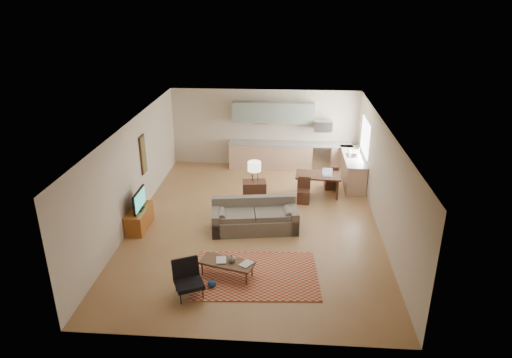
# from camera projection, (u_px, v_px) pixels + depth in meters

# --- Properties ---
(room) EXTENTS (9.00, 9.00, 9.00)m
(room) POSITION_uv_depth(u_px,v_px,m) (255.00, 176.00, 11.79)
(room) COLOR olive
(room) RESTS_ON ground
(kitchen_counter_back) EXTENTS (4.26, 0.64, 0.92)m
(kitchen_counter_back) POSITION_uv_depth(u_px,v_px,m) (290.00, 156.00, 15.92)
(kitchen_counter_back) COLOR tan
(kitchen_counter_back) RESTS_ON ground
(kitchen_counter_right) EXTENTS (0.64, 2.26, 0.92)m
(kitchen_counter_right) POSITION_uv_depth(u_px,v_px,m) (353.00, 169.00, 14.70)
(kitchen_counter_right) COLOR tan
(kitchen_counter_right) RESTS_ON ground
(kitchen_range) EXTENTS (0.62, 0.62, 0.90)m
(kitchen_range) POSITION_uv_depth(u_px,v_px,m) (321.00, 157.00, 15.85)
(kitchen_range) COLOR #A5A8AD
(kitchen_range) RESTS_ON ground
(kitchen_microwave) EXTENTS (0.62, 0.40, 0.35)m
(kitchen_microwave) POSITION_uv_depth(u_px,v_px,m) (323.00, 126.00, 15.45)
(kitchen_microwave) COLOR #A5A8AD
(kitchen_microwave) RESTS_ON room
(upper_cabinets) EXTENTS (2.80, 0.34, 0.70)m
(upper_cabinets) POSITION_uv_depth(u_px,v_px,m) (273.00, 113.00, 15.53)
(upper_cabinets) COLOR gray
(upper_cabinets) RESTS_ON room
(window_right) EXTENTS (0.02, 1.40, 1.05)m
(window_right) POSITION_uv_depth(u_px,v_px,m) (365.00, 137.00, 14.26)
(window_right) COLOR white
(window_right) RESTS_ON room
(wall_art_left) EXTENTS (0.06, 0.42, 1.10)m
(wall_art_left) POSITION_uv_depth(u_px,v_px,m) (143.00, 154.00, 12.76)
(wall_art_left) COLOR brown
(wall_art_left) RESTS_ON room
(triptych) EXTENTS (1.70, 0.04, 0.50)m
(triptych) POSITION_uv_depth(u_px,v_px,m) (262.00, 117.00, 15.76)
(triptych) COLOR beige
(triptych) RESTS_ON room
(rug) EXTENTS (2.82, 2.04, 0.02)m
(rug) POSITION_uv_depth(u_px,v_px,m) (256.00, 275.00, 10.03)
(rug) COLOR maroon
(rug) RESTS_ON floor
(sofa) EXTENTS (2.43, 1.33, 0.80)m
(sofa) POSITION_uv_depth(u_px,v_px,m) (255.00, 216.00, 11.79)
(sofa) COLOR #5E564A
(sofa) RESTS_ON floor
(coffee_table) EXTENTS (1.27, 0.78, 0.36)m
(coffee_table) POSITION_uv_depth(u_px,v_px,m) (227.00, 269.00, 9.95)
(coffee_table) COLOR #482D1B
(coffee_table) RESTS_ON floor
(book_a) EXTENTS (0.30, 0.35, 0.03)m
(book_a) POSITION_uv_depth(u_px,v_px,m) (216.00, 260.00, 9.91)
(book_a) COLOR maroon
(book_a) RESTS_ON coffee_table
(book_b) EXTENTS (0.49, 0.50, 0.02)m
(book_b) POSITION_uv_depth(u_px,v_px,m) (243.00, 262.00, 9.85)
(book_b) COLOR navy
(book_b) RESTS_ON coffee_table
(vase) EXTENTS (0.24, 0.24, 0.18)m
(vase) POSITION_uv_depth(u_px,v_px,m) (232.00, 258.00, 9.86)
(vase) COLOR black
(vase) RESTS_ON coffee_table
(armchair) EXTENTS (0.85, 0.85, 0.73)m
(armchair) POSITION_uv_depth(u_px,v_px,m) (189.00, 280.00, 9.24)
(armchair) COLOR black
(armchair) RESTS_ON floor
(tv_credenza) EXTENTS (0.44, 1.15, 0.53)m
(tv_credenza) POSITION_uv_depth(u_px,v_px,m) (139.00, 218.00, 11.95)
(tv_credenza) COLOR brown
(tv_credenza) RESTS_ON floor
(tv) EXTENTS (0.09, 0.89, 0.53)m
(tv) POSITION_uv_depth(u_px,v_px,m) (139.00, 200.00, 11.75)
(tv) COLOR black
(tv) RESTS_ON tv_credenza
(console_table) EXTENTS (0.71, 0.52, 0.77)m
(console_table) POSITION_uv_depth(u_px,v_px,m) (254.00, 194.00, 13.11)
(console_table) COLOR #341D13
(console_table) RESTS_ON floor
(table_lamp) EXTENTS (0.41, 0.41, 0.62)m
(table_lamp) POSITION_uv_depth(u_px,v_px,m) (254.00, 171.00, 12.85)
(table_lamp) COLOR beige
(table_lamp) RESTS_ON console_table
(dining_table) EXTENTS (1.39, 0.86, 0.68)m
(dining_table) POSITION_uv_depth(u_px,v_px,m) (318.00, 185.00, 13.83)
(dining_table) COLOR #341D13
(dining_table) RESTS_ON floor
(dining_chair_near) EXTENTS (0.39, 0.41, 0.76)m
(dining_chair_near) POSITION_uv_depth(u_px,v_px,m) (304.00, 191.00, 13.34)
(dining_chair_near) COLOR #341D13
(dining_chair_near) RESTS_ON floor
(dining_chair_far) EXTENTS (0.39, 0.41, 0.79)m
(dining_chair_far) POSITION_uv_depth(u_px,v_px,m) (331.00, 177.00, 14.29)
(dining_chair_far) COLOR #341D13
(dining_chair_far) RESTS_ON floor
(laptop) EXTENTS (0.29, 0.22, 0.21)m
(laptop) POSITION_uv_depth(u_px,v_px,m) (328.00, 172.00, 13.56)
(laptop) COLOR #A5A8AD
(laptop) RESTS_ON dining_table
(soap_bottle) EXTENTS (0.12, 0.12, 0.19)m
(soap_bottle) POSITION_uv_depth(u_px,v_px,m) (350.00, 151.00, 14.71)
(soap_bottle) COLOR beige
(soap_bottle) RESTS_ON kitchen_counter_right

